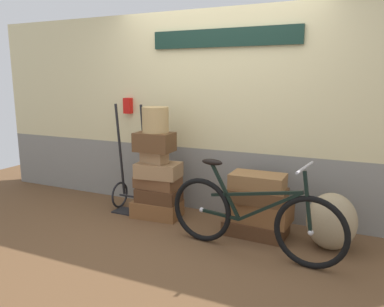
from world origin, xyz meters
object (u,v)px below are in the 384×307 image
suitcase_6 (256,227)px  suitcase_8 (258,195)px  suitcase_0 (157,209)px  suitcase_2 (158,182)px  luggage_trolley (133,188)px  bicycle (251,217)px  suitcase_5 (154,142)px  burlap_sack (331,221)px  suitcase_3 (159,170)px  suitcase_7 (261,211)px  wicker_basket (155,120)px  suitcase_1 (159,195)px  suitcase_9 (258,181)px  suitcase_4 (154,157)px

suitcase_6 → suitcase_8: size_ratio=1.09×
suitcase_0 → suitcase_2: 0.32m
luggage_trolley → bicycle: size_ratio=0.77×
suitcase_5 → burlap_sack: size_ratio=0.77×
suitcase_3 → burlap_sack: 1.95m
suitcase_2 → suitcase_7: 1.26m
suitcase_2 → wicker_basket: (-0.00, -0.02, 0.74)m
suitcase_1 → suitcase_2: size_ratio=0.99×
suitcase_1 → suitcase_7: 1.22m
suitcase_0 → suitcase_2: suitcase_2 is taller
suitcase_0 → suitcase_8: (1.22, -0.03, 0.34)m
bicycle → suitcase_3: bearing=159.6°
suitcase_2 → suitcase_5: size_ratio=1.17×
suitcase_9 → suitcase_7: bearing=-16.8°
suitcase_6 → suitcase_7: suitcase_7 is taller
suitcase_1 → suitcase_9: 1.22m
suitcase_2 → luggage_trolley: luggage_trolley is taller
suitcase_5 → wicker_basket: wicker_basket is taller
suitcase_0 → suitcase_2: bearing=82.3°
suitcase_2 → suitcase_5: 0.49m
suitcase_2 → burlap_sack: size_ratio=0.91×
suitcase_1 → burlap_sack: size_ratio=0.89×
suitcase_1 → suitcase_6: size_ratio=0.78×
wicker_basket → bicycle: (1.28, -0.46, -0.81)m
suitcase_0 → suitcase_7: size_ratio=0.91×
suitcase_6 → burlap_sack: bearing=-0.4°
suitcase_8 → wicker_basket: 1.42m
luggage_trolley → burlap_sack: luggage_trolley is taller
suitcase_2 → burlap_sack: burlap_sack is taller
suitcase_6 → burlap_sack: (0.74, -0.04, 0.20)m
suitcase_1 → bicycle: bearing=-21.6°
suitcase_8 → suitcase_2: bearing=176.5°
suitcase_1 → suitcase_4: suitcase_4 is taller
suitcase_9 → burlap_sack: 0.81m
suitcase_0 → suitcase_6: (1.21, -0.01, -0.02)m
suitcase_5 → suitcase_9: 1.25m
suitcase_1 → suitcase_4: bearing=-161.8°
suitcase_7 → luggage_trolley: size_ratio=0.46×
suitcase_1 → suitcase_3: 0.30m
suitcase_9 → luggage_trolley: bearing=177.5°
suitcase_2 → wicker_basket: 0.74m
luggage_trolley → suitcase_0: bearing=-10.2°
suitcase_7 → bicycle: (0.03, -0.46, 0.09)m
wicker_basket → bicycle: size_ratio=0.18×
suitcase_4 → suitcase_3: bearing=35.2°
suitcase_4 → suitcase_8: size_ratio=0.51×
bicycle → suitcase_4: bearing=161.1°
wicker_basket → bicycle: bearing=-19.8°
suitcase_6 → luggage_trolley: luggage_trolley is taller
suitcase_0 → burlap_sack: size_ratio=1.00×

